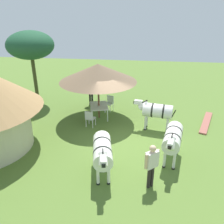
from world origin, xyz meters
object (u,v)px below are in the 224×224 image
Objects in this scene: zebra_nearest_camera at (173,138)px; zebra_toward_hut at (102,151)px; patio_chair_near_hut at (90,118)px; shade_umbrella at (98,73)px; acacia_tree_behind_hut at (30,45)px; patio_dining_table at (99,107)px; standing_watcher at (152,163)px; guest_beside_umbrella at (91,91)px; zebra_by_umbrella at (157,111)px; patio_chair_west_end at (110,102)px.

zebra_nearest_camera is 2.87m from zebra_toward_hut.
patio_chair_near_hut is at bearing -19.87° from zebra_nearest_camera.
acacia_tree_behind_hut is at bearing 67.13° from shade_umbrella.
zebra_toward_hut is (-4.81, -1.02, 0.34)m from patio_dining_table.
standing_watcher is at bearing -134.77° from acacia_tree_behind_hut.
acacia_tree_behind_hut is (1.88, 4.47, 2.98)m from patio_dining_table.
guest_beside_umbrella is 4.84m from zebra_by_umbrella.
zebra_nearest_camera is at bearing -158.09° from zebra_by_umbrella.
acacia_tree_behind_hut reaches higher than zebra_toward_hut.
guest_beside_umbrella is (1.76, 0.83, -1.64)m from shade_umbrella.
patio_chair_west_end is (1.11, -0.45, -0.14)m from patio_dining_table.
zebra_toward_hut is (-3.77, 2.09, -0.04)m from zebra_by_umbrella.
guest_beside_umbrella reaches higher than patio_chair_near_hut.
patio_dining_table is 1.97m from guest_beside_umbrella.
shade_umbrella is at bearing 109.71° from guest_beside_umbrella.
shade_umbrella is at bearing 76.73° from standing_watcher.
patio_chair_near_hut is at bearing 167.47° from patio_dining_table.
zebra_toward_hut is at bearing 117.42° from patio_chair_west_end.
zebra_toward_hut is (-5.93, -0.58, 0.47)m from patio_chair_west_end.
patio_chair_near_hut is 0.43× the size of zebra_by_umbrella.
zebra_nearest_camera is 1.09× the size of zebra_by_umbrella.
zebra_toward_hut is (-3.64, -1.28, 0.47)m from patio_chair_near_hut.
acacia_tree_behind_hut is (5.50, 8.10, 2.61)m from zebra_nearest_camera.
shade_umbrella is 5.36m from zebra_nearest_camera.
shade_umbrella reaches higher than zebra_toward_hut.
zebra_toward_hut is at bearing 100.23° from guest_beside_umbrella.
zebra_by_umbrella reaches higher than zebra_toward_hut.
zebra_by_umbrella reaches higher than patio_dining_table.
standing_watcher reaches higher than patio_chair_west_end.
shade_umbrella is 3.64m from zebra_by_umbrella.
zebra_toward_hut is (0.48, 1.75, -0.01)m from standing_watcher.
standing_watcher reaches higher than patio_chair_near_hut.
zebra_toward_hut is at bearing -168.01° from shade_umbrella.
zebra_by_umbrella is at bearing -108.50° from patio_dining_table.
patio_chair_near_hut is 3.42m from zebra_by_umbrella.
shade_umbrella is 2.40m from patio_chair_west_end.
patio_dining_table is at bearing 109.71° from guest_beside_umbrella.
patio_chair_near_hut is at bearing 94.67° from patio_chair_west_end.
shade_umbrella is 2.69× the size of patio_dining_table.
patio_chair_west_end is 0.20× the size of acacia_tree_behind_hut.
acacia_tree_behind_hut is (0.77, 4.92, 3.12)m from patio_chair_west_end.
zebra_by_umbrella is (-1.04, -3.11, -1.56)m from shade_umbrella.
patio_dining_table is 0.65× the size of zebra_toward_hut.
guest_beside_umbrella is at bearing -4.94° from patio_chair_west_end.
standing_watcher reaches higher than zebra_nearest_camera.
guest_beside_umbrella is at bearing 65.18° from zebra_by_umbrella.
standing_watcher is at bearing -152.38° from shade_umbrella.
acacia_tree_behind_hut is at bearing 12.97° from patio_chair_west_end.
standing_watcher is (-7.05, -3.60, 0.05)m from guest_beside_umbrella.
zebra_by_umbrella is at bearing -111.11° from acacia_tree_behind_hut.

